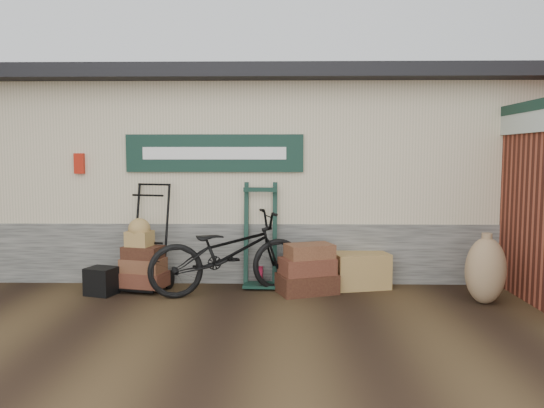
{
  "coord_description": "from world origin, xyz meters",
  "views": [
    {
      "loc": [
        0.69,
        -6.81,
        1.93
      ],
      "look_at": [
        0.54,
        0.9,
        1.21
      ],
      "focal_mm": 35.0,
      "sensor_mm": 36.0,
      "label": 1
    }
  ],
  "objects_px": {
    "green_barrow": "(260,235)",
    "wicker_hamper": "(360,270)",
    "suitcase_stack": "(307,268)",
    "black_trunk": "(102,281)",
    "bicycle": "(228,249)",
    "porter_trolley": "(149,235)"
  },
  "relations": [
    {
      "from": "green_barrow",
      "to": "wicker_hamper",
      "type": "xyz_separation_m",
      "value": [
        1.46,
        -0.05,
        -0.5
      ]
    },
    {
      "from": "green_barrow",
      "to": "bicycle",
      "type": "xyz_separation_m",
      "value": [
        -0.43,
        -0.45,
        -0.12
      ]
    },
    {
      "from": "green_barrow",
      "to": "bicycle",
      "type": "height_order",
      "value": "green_barrow"
    },
    {
      "from": "porter_trolley",
      "to": "bicycle",
      "type": "distance_m",
      "value": 1.21
    },
    {
      "from": "green_barrow",
      "to": "wicker_hamper",
      "type": "distance_m",
      "value": 1.54
    },
    {
      "from": "green_barrow",
      "to": "black_trunk",
      "type": "xyz_separation_m",
      "value": [
        -2.17,
        -0.53,
        -0.57
      ]
    },
    {
      "from": "black_trunk",
      "to": "bicycle",
      "type": "relative_size",
      "value": 0.17
    },
    {
      "from": "porter_trolley",
      "to": "suitcase_stack",
      "type": "xyz_separation_m",
      "value": [
        2.27,
        -0.22,
        -0.42
      ]
    },
    {
      "from": "suitcase_stack",
      "to": "wicker_hamper",
      "type": "bearing_deg",
      "value": 22.98
    },
    {
      "from": "green_barrow",
      "to": "wicker_hamper",
      "type": "height_order",
      "value": "green_barrow"
    },
    {
      "from": "black_trunk",
      "to": "bicycle",
      "type": "height_order",
      "value": "bicycle"
    },
    {
      "from": "wicker_hamper",
      "to": "bicycle",
      "type": "height_order",
      "value": "bicycle"
    },
    {
      "from": "suitcase_stack",
      "to": "wicker_hamper",
      "type": "xyz_separation_m",
      "value": [
        0.79,
        0.33,
        -0.1
      ]
    },
    {
      "from": "porter_trolley",
      "to": "wicker_hamper",
      "type": "relative_size",
      "value": 1.98
    },
    {
      "from": "wicker_hamper",
      "to": "black_trunk",
      "type": "distance_m",
      "value": 3.66
    },
    {
      "from": "bicycle",
      "to": "wicker_hamper",
      "type": "bearing_deg",
      "value": -97.03
    },
    {
      "from": "black_trunk",
      "to": "bicycle",
      "type": "bearing_deg",
      "value": 2.47
    },
    {
      "from": "wicker_hamper",
      "to": "bicycle",
      "type": "xyz_separation_m",
      "value": [
        -1.89,
        -0.4,
        0.38
      ]
    },
    {
      "from": "suitcase_stack",
      "to": "black_trunk",
      "type": "height_order",
      "value": "suitcase_stack"
    },
    {
      "from": "suitcase_stack",
      "to": "bicycle",
      "type": "relative_size",
      "value": 0.36
    },
    {
      "from": "porter_trolley",
      "to": "green_barrow",
      "type": "height_order",
      "value": "porter_trolley"
    },
    {
      "from": "green_barrow",
      "to": "suitcase_stack",
      "type": "bearing_deg",
      "value": -28.03
    }
  ]
}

